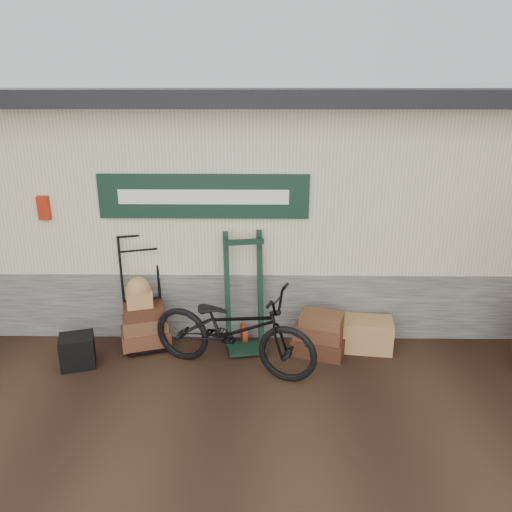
{
  "coord_description": "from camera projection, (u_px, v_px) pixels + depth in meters",
  "views": [
    {
      "loc": [
        0.43,
        -5.07,
        3.25
      ],
      "look_at": [
        0.35,
        0.9,
        1.2
      ],
      "focal_mm": 35.0,
      "sensor_mm": 36.0,
      "label": 1
    }
  ],
  "objects": [
    {
      "name": "ground",
      "position": [
        225.0,
        377.0,
        5.85
      ],
      "size": [
        80.0,
        80.0,
        0.0
      ],
      "primitive_type": "plane",
      "color": "black",
      "rests_on": "ground"
    },
    {
      "name": "bicycle",
      "position": [
        233.0,
        324.0,
        5.84
      ],
      "size": [
        1.37,
        2.18,
        1.19
      ],
      "primitive_type": "imported",
      "rotation": [
        0.0,
        0.0,
        1.23
      ],
      "color": "black",
      "rests_on": "ground"
    },
    {
      "name": "suitcase_stack",
      "position": [
        319.0,
        333.0,
        6.28
      ],
      "size": [
        0.74,
        0.59,
        0.57
      ],
      "primitive_type": null,
      "rotation": [
        0.0,
        0.0,
        -0.32
      ],
      "color": "#351B10",
      "rests_on": "ground"
    },
    {
      "name": "porter_trolley",
      "position": [
        142.0,
        291.0,
        6.41
      ],
      "size": [
        0.87,
        0.75,
        1.48
      ],
      "primitive_type": null,
      "rotation": [
        0.0,
        0.0,
        0.31
      ],
      "color": "black",
      "rests_on": "ground"
    },
    {
      "name": "black_trunk",
      "position": [
        77.0,
        351.0,
        6.04
      ],
      "size": [
        0.48,
        0.44,
        0.4
      ],
      "primitive_type": "cube",
      "rotation": [
        0.0,
        0.0,
        0.3
      ],
      "color": "black",
      "rests_on": "ground"
    },
    {
      "name": "station_building",
      "position": [
        235.0,
        194.0,
        7.92
      ],
      "size": [
        14.4,
        4.1,
        3.2
      ],
      "color": "#4C4C47",
      "rests_on": "ground"
    },
    {
      "name": "wicker_hamper",
      "position": [
        367.0,
        334.0,
        6.43
      ],
      "size": [
        0.68,
        0.49,
        0.41
      ],
      "primitive_type": "cube",
      "rotation": [
        0.0,
        0.0,
        -0.13
      ],
      "color": "olive",
      "rests_on": "ground"
    },
    {
      "name": "green_barrow",
      "position": [
        244.0,
        292.0,
        6.3
      ],
      "size": [
        0.63,
        0.56,
        1.53
      ],
      "primitive_type": null,
      "rotation": [
        0.0,
        0.0,
        0.18
      ],
      "color": "black",
      "rests_on": "ground"
    }
  ]
}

